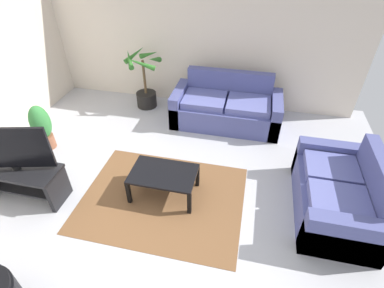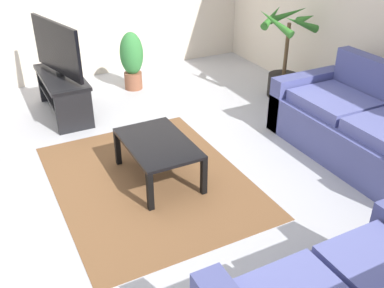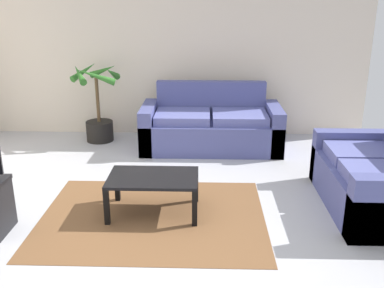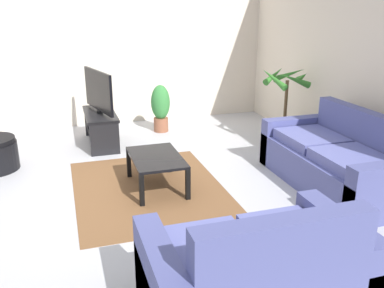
{
  "view_description": "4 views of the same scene",
  "coord_description": "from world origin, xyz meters",
  "px_view_note": "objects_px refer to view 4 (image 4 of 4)",
  "views": [
    {
      "loc": [
        1.03,
        -2.42,
        3.06
      ],
      "look_at": [
        0.3,
        0.86,
        0.48
      ],
      "focal_mm": 27.24,
      "sensor_mm": 36.0,
      "label": 1
    },
    {
      "loc": [
        3.28,
        -1.05,
        2.33
      ],
      "look_at": [
        0.59,
        0.34,
        0.63
      ],
      "focal_mm": 40.97,
      "sensor_mm": 36.0,
      "label": 2
    },
    {
      "loc": [
        0.54,
        -3.67,
        2.08
      ],
      "look_at": [
        0.41,
        0.68,
        0.6
      ],
      "focal_mm": 40.81,
      "sensor_mm": 36.0,
      "label": 3
    },
    {
      "loc": [
        4.49,
        -0.7,
        2.06
      ],
      "look_at": [
        0.59,
        0.53,
        0.69
      ],
      "focal_mm": 39.16,
      "sensor_mm": 36.0,
      "label": 4
    }
  ],
  "objects_px": {
    "couch_loveseat": "(256,273)",
    "coffee_table": "(156,160)",
    "couch_main": "(335,162)",
    "tv": "(98,91)",
    "potted_palm": "(284,114)",
    "potted_plant_small": "(161,107)",
    "tv_stand": "(101,124)"
  },
  "relations": [
    {
      "from": "couch_main",
      "to": "coffee_table",
      "type": "relative_size",
      "value": 2.2
    },
    {
      "from": "tv",
      "to": "coffee_table",
      "type": "xyz_separation_m",
      "value": [
        1.85,
        0.44,
        -0.49
      ]
    },
    {
      "from": "potted_plant_small",
      "to": "tv",
      "type": "bearing_deg",
      "value": -69.4
    },
    {
      "from": "couch_main",
      "to": "tv",
      "type": "height_order",
      "value": "tv"
    },
    {
      "from": "potted_palm",
      "to": "potted_plant_small",
      "type": "distance_m",
      "value": 2.04
    },
    {
      "from": "couch_loveseat",
      "to": "coffee_table",
      "type": "bearing_deg",
      "value": -175.2
    },
    {
      "from": "couch_main",
      "to": "potted_plant_small",
      "type": "height_order",
      "value": "couch_main"
    },
    {
      "from": "couch_main",
      "to": "couch_loveseat",
      "type": "xyz_separation_m",
      "value": [
        1.65,
        -1.82,
        -0.0
      ]
    },
    {
      "from": "couch_loveseat",
      "to": "potted_palm",
      "type": "distance_m",
      "value": 3.92
    },
    {
      "from": "tv",
      "to": "potted_palm",
      "type": "height_order",
      "value": "potted_palm"
    },
    {
      "from": "potted_palm",
      "to": "potted_plant_small",
      "type": "height_order",
      "value": "potted_palm"
    },
    {
      "from": "tv_stand",
      "to": "couch_main",
      "type": "bearing_deg",
      "value": 45.27
    },
    {
      "from": "couch_main",
      "to": "potted_plant_small",
      "type": "bearing_deg",
      "value": -153.28
    },
    {
      "from": "tv",
      "to": "potted_plant_small",
      "type": "relative_size",
      "value": 1.31
    },
    {
      "from": "tv",
      "to": "potted_plant_small",
      "type": "distance_m",
      "value": 1.18
    },
    {
      "from": "coffee_table",
      "to": "couch_main",
      "type": "bearing_deg",
      "value": 73.63
    },
    {
      "from": "couch_main",
      "to": "coffee_table",
      "type": "bearing_deg",
      "value": -106.37
    },
    {
      "from": "couch_main",
      "to": "tv",
      "type": "relative_size",
      "value": 1.87
    },
    {
      "from": "couch_loveseat",
      "to": "tv",
      "type": "distance_m",
      "value": 4.17
    },
    {
      "from": "couch_main",
      "to": "tv",
      "type": "distance_m",
      "value": 3.5
    },
    {
      "from": "couch_main",
      "to": "couch_loveseat",
      "type": "bearing_deg",
      "value": -47.76
    },
    {
      "from": "couch_main",
      "to": "coffee_table",
      "type": "distance_m",
      "value": 2.1
    },
    {
      "from": "couch_loveseat",
      "to": "potted_palm",
      "type": "bearing_deg",
      "value": 147.93
    },
    {
      "from": "couch_loveseat",
      "to": "coffee_table",
      "type": "height_order",
      "value": "couch_loveseat"
    },
    {
      "from": "couch_main",
      "to": "potted_palm",
      "type": "height_order",
      "value": "potted_palm"
    },
    {
      "from": "couch_main",
      "to": "tv_stand",
      "type": "height_order",
      "value": "couch_main"
    },
    {
      "from": "tv",
      "to": "potted_palm",
      "type": "distance_m",
      "value": 2.85
    },
    {
      "from": "couch_loveseat",
      "to": "potted_palm",
      "type": "xyz_separation_m",
      "value": [
        -3.32,
        2.08,
        0.15
      ]
    },
    {
      "from": "tv",
      "to": "potted_plant_small",
      "type": "height_order",
      "value": "tv"
    },
    {
      "from": "coffee_table",
      "to": "potted_plant_small",
      "type": "relative_size",
      "value": 1.11
    },
    {
      "from": "tv_stand",
      "to": "tv",
      "type": "xyz_separation_m",
      "value": [
        -0.0,
        0.0,
        0.51
      ]
    },
    {
      "from": "couch_main",
      "to": "tv",
      "type": "xyz_separation_m",
      "value": [
        -2.44,
        -2.46,
        0.53
      ]
    }
  ]
}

